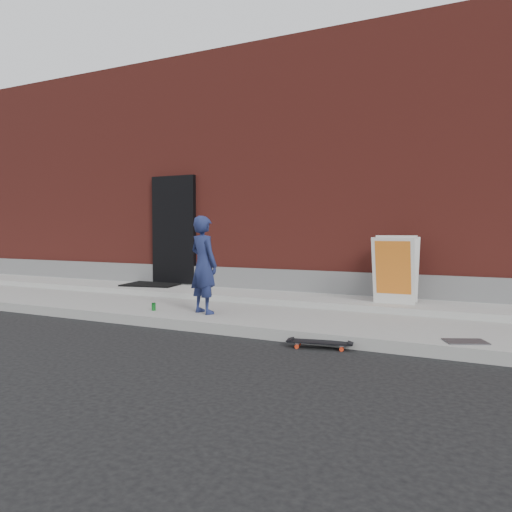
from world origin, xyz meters
The scene contains 10 objects.
ground centered at (0.00, 0.00, 0.00)m, with size 80.00×80.00×0.00m, color black.
sidewalk centered at (0.00, 1.50, 0.07)m, with size 20.00×3.00×0.15m, color gray.
apron centered at (0.00, 2.40, 0.20)m, with size 20.00×1.20×0.10m, color gray.
building centered at (0.00, 6.99, 2.50)m, with size 20.00×8.10×5.00m.
child centered at (-0.37, 0.63, 0.88)m, with size 0.53×0.35×1.46m, color #1C244F.
skateboard centered at (1.72, -0.12, 0.07)m, with size 0.78×0.35×0.08m.
pizza_sign centered at (2.12, 2.31, 0.78)m, with size 0.66×0.77×1.06m.
soda_can centered at (-1.20, 0.48, 0.21)m, with size 0.06×0.06×0.12m, color #1A832B.
doormat centered at (-2.90, 2.61, 0.27)m, with size 1.10×0.89×0.03m, color black.
utility_plate centered at (3.28, 0.30, 0.16)m, with size 0.45×0.29×0.01m, color #4D4D51.
Camera 1 is at (3.66, -5.66, 1.40)m, focal length 35.00 mm.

